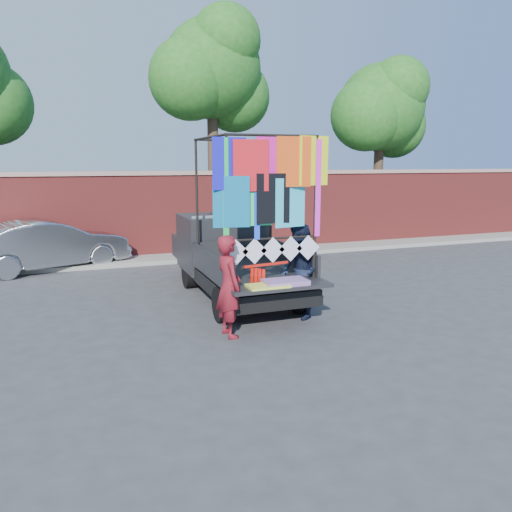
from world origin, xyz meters
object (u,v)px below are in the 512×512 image
object	(u,v)px
pickup_truck	(228,254)
woman	(229,286)
man	(300,271)
sedan	(49,245)

from	to	relation	value
pickup_truck	woman	bearing A→B (deg)	-107.16
pickup_truck	woman	xyz separation A→B (m)	(-0.88, -2.85, 0.01)
pickup_truck	woman	world-z (taller)	pickup_truck
pickup_truck	woman	size ratio (longest dim) A/B	3.09
man	woman	bearing A→B (deg)	-73.47
sedan	man	world-z (taller)	man
pickup_truck	man	xyz separation A→B (m)	(0.66, -2.34, 0.04)
woman	man	distance (m)	1.62
sedan	woman	size ratio (longest dim) A/B	2.40
woman	man	bearing A→B (deg)	-77.98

